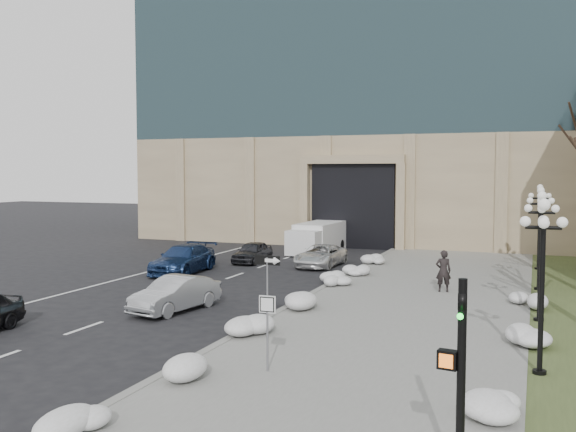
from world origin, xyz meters
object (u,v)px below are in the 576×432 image
Objects in this scene: traffic_signal at (459,389)px; lamppost_c at (540,224)px; car_d at (321,256)px; pedestrian at (443,271)px; car_b at (175,294)px; keep_sign at (267,317)px; car_c at (183,259)px; lamppost_b at (541,239)px; lamppost_a at (542,263)px; box_truck at (317,238)px; car_e at (252,252)px; lamppost_d at (539,215)px; one_way_sign at (271,269)px.

lamppost_c is at bearing 94.80° from traffic_signal.
lamppost_c reaches higher than car_d.
pedestrian is 18.22m from traffic_signal.
car_b is 8.86m from keep_sign.
traffic_signal is at bearing 82.48° from pedestrian.
traffic_signal reaches higher than keep_sign.
car_c is 18.78m from lamppost_b.
car_d is (1.60, 13.28, -0.05)m from car_b.
lamppost_a is at bearing -90.00° from lamppost_c.
car_c is 11.66m from box_truck.
car_e is at bearing -42.59° from pedestrian.
lamppost_b is at bearing -90.00° from lamppost_d.
car_c is 5.30m from car_e.
traffic_signal reaches higher than car_b.
lamppost_a is (8.46, -1.79, 0.90)m from one_way_sign.
lamppost_a is at bearing -48.02° from car_e.
lamppost_d is (8.46, 17.71, 0.90)m from one_way_sign.
car_e is 1.98× the size of pedestrian.
traffic_signal is at bearing -92.83° from lamppost_d.
lamppost_a is at bearing -90.00° from lamppost_b.
lamppost_c is (17.83, 1.09, 2.33)m from car_c.
pedestrian is 6.19m from lamppost_b.
keep_sign is at bearing 147.66° from traffic_signal.
car_c is 18.02m from lamppost_c.
one_way_sign is at bearing -73.36° from box_truck.
car_c is 2.76× the size of pedestrian.
one_way_sign reaches higher than keep_sign.
car_e is 16.65m from lamppost_c.
pedestrian is at bearing 110.08° from lamppost_a.
one_way_sign is (-4.51, -9.02, 1.12)m from pedestrian.
pedestrian is at bearing -48.34° from box_truck.
one_way_sign is 4.59m from keep_sign.
car_b is 16.11m from traffic_signal.
car_b reaches higher than car_e.
one_way_sign is (4.80, -1.75, 1.49)m from car_b.
car_c reaches higher than car_b.
pedestrian is 13.58m from keep_sign.
lamppost_d reaches higher than traffic_signal.
car_e is at bearing -107.06° from box_truck.
car_b is at bearing -85.93° from box_truck.
lamppost_b and lamppost_c have the same top height.
traffic_signal reaches higher than car_e.
lamppost_c reaches higher than car_e.
lamppost_a reaches higher than box_truck.
traffic_signal is at bearing -65.14° from box_truck.
car_c is 1.08× the size of lamppost_d.
car_d is 0.94× the size of lamppost_a.
car_e is 28.24m from traffic_signal.
keep_sign is (7.11, -25.35, 0.63)m from box_truck.
box_truck is at bearing 107.97° from one_way_sign.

